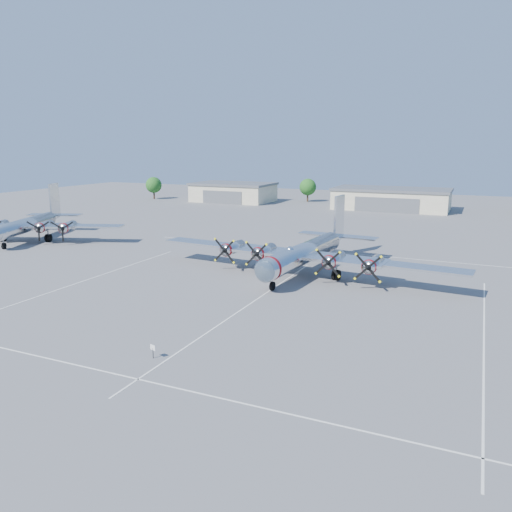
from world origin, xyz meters
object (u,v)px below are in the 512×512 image
at_px(main_bomber_b29, 306,272).
at_px(tree_far_west, 154,185).
at_px(hangar_west, 233,192).
at_px(info_placard, 153,349).
at_px(tree_west, 308,187).
at_px(bomber_west, 30,240).
at_px(hangar_center, 391,199).

bearing_deg(main_bomber_b29, tree_far_west, 141.94).
distance_m(hangar_west, info_placard, 109.76).
height_order(tree_west, main_bomber_b29, tree_west).
height_order(main_bomber_b29, info_placard, main_bomber_b29).
xyz_separation_m(main_bomber_b29, info_placard, (-2.17, -30.09, 0.75)).
relative_size(bomber_west, info_placard, 31.69).
bearing_deg(hangar_west, main_bomber_b29, -56.86).
xyz_separation_m(hangar_west, hangar_center, (45.00, -0.00, -0.00)).
distance_m(hangar_center, bomber_west, 84.75).
xyz_separation_m(hangar_west, main_bomber_b29, (46.04, -70.50, -2.71)).
relative_size(hangar_center, bomber_west, 0.84).
relative_size(hangar_west, info_placard, 21.08).
distance_m(main_bomber_b29, info_placard, 30.18).
relative_size(hangar_west, bomber_west, 0.67).
bearing_deg(bomber_west, tree_west, 52.06).
relative_size(hangar_west, hangar_center, 0.79).
height_order(hangar_center, info_placard, hangar_center).
distance_m(hangar_west, tree_west, 21.61).
height_order(hangar_center, tree_west, tree_west).
distance_m(tree_west, main_bomber_b29, 82.85).
xyz_separation_m(hangar_center, bomber_west, (-49.73, -68.57, -2.71)).
xyz_separation_m(hangar_west, tree_west, (20.00, 8.04, 1.51)).
bearing_deg(hangar_west, bomber_west, -93.95).
xyz_separation_m(hangar_center, tree_far_west, (-70.00, -3.96, 1.51)).
xyz_separation_m(tree_far_west, tree_west, (45.00, 12.00, 0.00)).
distance_m(hangar_center, main_bomber_b29, 70.56).
bearing_deg(info_placard, bomber_west, 162.88).
height_order(tree_far_west, tree_west, same).
distance_m(bomber_west, info_placard, 58.21).
relative_size(hangar_center, tree_far_west, 4.31).
height_order(bomber_west, info_placard, bomber_west).
relative_size(hangar_west, tree_west, 3.40).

